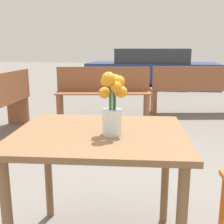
# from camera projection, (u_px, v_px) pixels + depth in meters

# --- Properties ---
(table_front) EXTENTS (0.98, 0.83, 0.72)m
(table_front) POSITION_uv_depth(u_px,v_px,m) (100.00, 151.00, 1.52)
(table_front) COLOR brown
(table_front) RESTS_ON ground_plane
(flower_vase) EXTENTS (0.14, 0.16, 0.32)m
(flower_vase) POSITION_uv_depth(u_px,v_px,m) (112.00, 106.00, 1.42)
(flower_vase) COLOR silver
(flower_vase) RESTS_ON table_front
(bench_middle) EXTENTS (1.58, 0.63, 0.85)m
(bench_middle) POSITION_uv_depth(u_px,v_px,m) (103.00, 91.00, 4.64)
(bench_middle) COLOR brown
(bench_middle) RESTS_ON ground_plane
(bench_far) EXTENTS (1.94, 0.71, 0.85)m
(bench_far) POSITION_uv_depth(u_px,v_px,m) (206.00, 88.00, 4.91)
(bench_far) COLOR brown
(bench_far) RESTS_ON ground_plane
(parked_car) EXTENTS (3.88, 1.72, 1.13)m
(parked_car) POSITION_uv_depth(u_px,v_px,m) (152.00, 68.00, 8.61)
(parked_car) COLOR navy
(parked_car) RESTS_ON ground_plane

